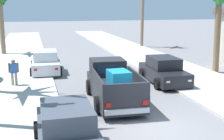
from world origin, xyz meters
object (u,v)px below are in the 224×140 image
object	(u,v)px
car_right_near	(46,62)
palm_tree_left_mid	(0,2)
pickup_truck	(113,85)
pedestrian	(14,71)
car_left_near	(164,71)
car_left_mid	(67,132)
palm_tree_left_back	(219,2)

from	to	relation	value
car_right_near	palm_tree_left_mid	distance (m)	10.39
pickup_truck	palm_tree_left_mid	bearing A→B (deg)	111.36
pedestrian	car_left_near	bearing A→B (deg)	-8.35
palm_tree_left_mid	car_left_mid	bearing A→B (deg)	-80.30
car_right_near	pedestrian	distance (m)	3.90
car_left_near	pedestrian	world-z (taller)	pedestrian
car_left_mid	car_left_near	bearing A→B (deg)	48.03
car_left_mid	car_right_near	bearing A→B (deg)	90.43
pickup_truck	palm_tree_left_back	bearing A→B (deg)	26.51
car_left_mid	palm_tree_left_back	bearing A→B (deg)	38.65
car_right_near	palm_tree_left_back	distance (m)	12.30
car_right_near	car_left_mid	bearing A→B (deg)	-89.57
car_right_near	palm_tree_left_back	xyz separation A→B (m)	(11.22, -3.06, 4.02)
pickup_truck	car_right_near	bearing A→B (deg)	111.34
car_left_mid	palm_tree_left_mid	bearing A→B (deg)	99.70
car_left_near	pickup_truck	bearing A→B (deg)	-145.95
car_left_mid	pedestrian	xyz separation A→B (m)	(-1.99, 8.56, 0.20)
car_right_near	car_left_near	bearing A→B (deg)	-34.98
palm_tree_left_back	palm_tree_left_mid	bearing A→B (deg)	140.94
car_right_near	palm_tree_left_mid	size ratio (longest dim) A/B	0.72
car_left_near	palm_tree_left_back	world-z (taller)	palm_tree_left_back
pedestrian	palm_tree_left_back	bearing A→B (deg)	1.50
car_right_near	palm_tree_left_back	size ratio (longest dim) A/B	0.72
pickup_truck	car_right_near	xyz separation A→B (m)	(-2.83, 7.24, -0.09)
pickup_truck	car_left_near	size ratio (longest dim) A/B	1.23
palm_tree_left_back	car_left_mid	bearing A→B (deg)	-141.35
car_right_near	pedestrian	xyz separation A→B (m)	(-1.90, -3.40, 0.20)
pickup_truck	car_left_near	world-z (taller)	pickup_truck
pickup_truck	palm_tree_left_back	size ratio (longest dim) A/B	0.89
pedestrian	car_left_mid	bearing A→B (deg)	-76.92
palm_tree_left_mid	palm_tree_left_back	distance (m)	18.92
pickup_truck	car_left_mid	bearing A→B (deg)	-120.17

